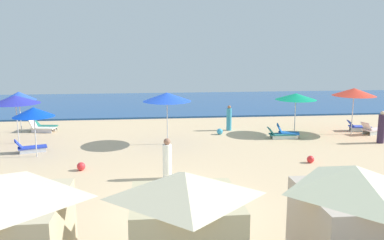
{
  "coord_description": "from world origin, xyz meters",
  "views": [
    {
      "loc": [
        -0.88,
        -11.38,
        4.96
      ],
      "look_at": [
        1.29,
        8.84,
        1.15
      ],
      "focal_mm": 37.13,
      "sensor_mm": 36.0,
      "label": 1
    }
  ],
  "objects_px": {
    "lounge_chair_1_0": "(287,133)",
    "lounge_chair_3_1": "(41,128)",
    "lounge_chair_1_1": "(281,134)",
    "lounge_chair_4_0": "(373,130)",
    "cabana_3": "(351,228)",
    "umbrella_1": "(296,97)",
    "lounge_chair_3_0": "(44,126)",
    "beach_ball_1": "(220,131)",
    "beachgoer_0": "(167,160)",
    "beachgoer_1": "(381,128)",
    "umbrella_5": "(15,100)",
    "beach_ball_2": "(81,166)",
    "lounge_chair_4_1": "(358,127)",
    "beach_ball_0": "(311,159)",
    "beachgoer_2": "(229,119)",
    "umbrella_0": "(34,112)",
    "umbrella_2": "(167,97)",
    "umbrella_3": "(19,96)",
    "lounge_chair_0_0": "(30,147)",
    "umbrella_4": "(354,92)"
  },
  "relations": [
    {
      "from": "lounge_chair_3_0",
      "to": "beach_ball_2",
      "type": "bearing_deg",
      "value": -149.06
    },
    {
      "from": "lounge_chair_4_1",
      "to": "beach_ball_0",
      "type": "height_order",
      "value": "lounge_chair_4_1"
    },
    {
      "from": "umbrella_4",
      "to": "lounge_chair_4_1",
      "type": "relative_size",
      "value": 1.88
    },
    {
      "from": "umbrella_3",
      "to": "lounge_chair_4_0",
      "type": "bearing_deg",
      "value": -7.99
    },
    {
      "from": "beachgoer_2",
      "to": "lounge_chair_4_0",
      "type": "bearing_deg",
      "value": -162.36
    },
    {
      "from": "cabana_3",
      "to": "umbrella_1",
      "type": "bearing_deg",
      "value": 73.48
    },
    {
      "from": "lounge_chair_3_0",
      "to": "beach_ball_1",
      "type": "height_order",
      "value": "lounge_chair_3_0"
    },
    {
      "from": "beachgoer_0",
      "to": "beachgoer_1",
      "type": "height_order",
      "value": "beachgoer_1"
    },
    {
      "from": "umbrella_2",
      "to": "beachgoer_2",
      "type": "distance_m",
      "value": 5.14
    },
    {
      "from": "cabana_3",
      "to": "lounge_chair_3_1",
      "type": "bearing_deg",
      "value": 121.87
    },
    {
      "from": "umbrella_3",
      "to": "lounge_chair_3_0",
      "type": "height_order",
      "value": "umbrella_3"
    },
    {
      "from": "umbrella_5",
      "to": "lounge_chair_4_0",
      "type": "bearing_deg",
      "value": 0.25
    },
    {
      "from": "beach_ball_0",
      "to": "beachgoer_2",
      "type": "bearing_deg",
      "value": 107.31
    },
    {
      "from": "umbrella_1",
      "to": "lounge_chair_3_0",
      "type": "bearing_deg",
      "value": 169.85
    },
    {
      "from": "cabana_3",
      "to": "lounge_chair_3_1",
      "type": "xyz_separation_m",
      "value": [
        -10.28,
        16.45,
        -1.13
      ]
    },
    {
      "from": "lounge_chair_3_1",
      "to": "beach_ball_1",
      "type": "relative_size",
      "value": 4.5
    },
    {
      "from": "umbrella_4",
      "to": "beachgoer_2",
      "type": "relative_size",
      "value": 1.76
    },
    {
      "from": "umbrella_5",
      "to": "beachgoer_1",
      "type": "height_order",
      "value": "umbrella_5"
    },
    {
      "from": "lounge_chair_1_0",
      "to": "beach_ball_0",
      "type": "relative_size",
      "value": 4.38
    },
    {
      "from": "lounge_chair_4_1",
      "to": "beach_ball_2",
      "type": "height_order",
      "value": "lounge_chair_4_1"
    },
    {
      "from": "lounge_chair_1_0",
      "to": "lounge_chair_1_1",
      "type": "bearing_deg",
      "value": 129.06
    },
    {
      "from": "umbrella_0",
      "to": "beachgoer_2",
      "type": "relative_size",
      "value": 1.52
    },
    {
      "from": "umbrella_4",
      "to": "cabana_3",
      "type": "bearing_deg",
      "value": -118.0
    },
    {
      "from": "lounge_chair_0_0",
      "to": "beachgoer_0",
      "type": "distance_m",
      "value": 7.76
    },
    {
      "from": "lounge_chair_4_1",
      "to": "umbrella_3",
      "type": "bearing_deg",
      "value": 93.81
    },
    {
      "from": "umbrella_0",
      "to": "umbrella_2",
      "type": "distance_m",
      "value": 6.28
    },
    {
      "from": "lounge_chair_1_0",
      "to": "beach_ball_2",
      "type": "height_order",
      "value": "lounge_chair_1_0"
    },
    {
      "from": "umbrella_5",
      "to": "beachgoer_0",
      "type": "height_order",
      "value": "umbrella_5"
    },
    {
      "from": "lounge_chair_0_0",
      "to": "lounge_chair_4_1",
      "type": "relative_size",
      "value": 1.09
    },
    {
      "from": "lounge_chair_0_0",
      "to": "lounge_chair_3_1",
      "type": "distance_m",
      "value": 4.59
    },
    {
      "from": "umbrella_5",
      "to": "beachgoer_2",
      "type": "relative_size",
      "value": 1.66
    },
    {
      "from": "umbrella_0",
      "to": "umbrella_5",
      "type": "height_order",
      "value": "umbrella_5"
    },
    {
      "from": "lounge_chair_1_0",
      "to": "lounge_chair_4_1",
      "type": "xyz_separation_m",
      "value": [
        4.79,
        1.19,
        -0.02
      ]
    },
    {
      "from": "beachgoer_1",
      "to": "beach_ball_0",
      "type": "height_order",
      "value": "beachgoer_1"
    },
    {
      "from": "umbrella_4",
      "to": "lounge_chair_4_0",
      "type": "distance_m",
      "value": 2.46
    },
    {
      "from": "umbrella_5",
      "to": "beachgoer_0",
      "type": "relative_size",
      "value": 1.59
    },
    {
      "from": "umbrella_1",
      "to": "beachgoer_1",
      "type": "bearing_deg",
      "value": -34.55
    },
    {
      "from": "umbrella_3",
      "to": "beachgoer_1",
      "type": "bearing_deg",
      "value": -13.96
    },
    {
      "from": "lounge_chair_1_0",
      "to": "lounge_chair_3_1",
      "type": "bearing_deg",
      "value": 97.16
    },
    {
      "from": "lounge_chair_4_1",
      "to": "beachgoer_0",
      "type": "bearing_deg",
      "value": 131.74
    },
    {
      "from": "beach_ball_1",
      "to": "umbrella_5",
      "type": "bearing_deg",
      "value": -174.96
    },
    {
      "from": "lounge_chair_4_0",
      "to": "lounge_chair_4_1",
      "type": "bearing_deg",
      "value": 4.74
    },
    {
      "from": "umbrella_1",
      "to": "beach_ball_1",
      "type": "bearing_deg",
      "value": 175.68
    },
    {
      "from": "lounge_chair_1_1",
      "to": "umbrella_4",
      "type": "relative_size",
      "value": 0.58
    },
    {
      "from": "lounge_chair_4_1",
      "to": "beachgoer_2",
      "type": "height_order",
      "value": "beachgoer_2"
    },
    {
      "from": "lounge_chair_1_1",
      "to": "lounge_chair_4_0",
      "type": "xyz_separation_m",
      "value": [
        5.54,
        0.45,
        0.04
      ]
    },
    {
      "from": "umbrella_1",
      "to": "lounge_chair_4_1",
      "type": "bearing_deg",
      "value": 4.91
    },
    {
      "from": "cabana_3",
      "to": "beach_ball_0",
      "type": "relative_size",
      "value": 8.61
    },
    {
      "from": "umbrella_2",
      "to": "lounge_chair_3_0",
      "type": "height_order",
      "value": "umbrella_2"
    },
    {
      "from": "umbrella_1",
      "to": "umbrella_2",
      "type": "distance_m",
      "value": 7.5
    }
  ]
}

